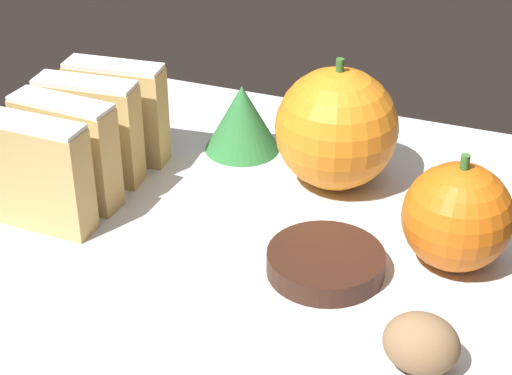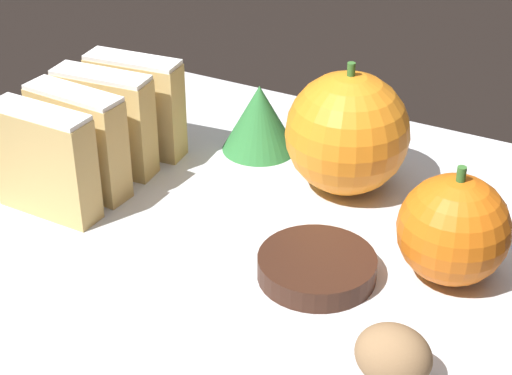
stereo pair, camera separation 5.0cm
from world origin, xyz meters
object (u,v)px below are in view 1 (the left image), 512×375
Objects in this scene: chocolate_cookie at (326,262)px; orange_near at (336,129)px; walnut at (421,344)px; orange_far at (457,217)px.

orange_near is at bearing 104.16° from chocolate_cookie.
walnut is (0.09, -0.15, -0.02)m from orange_near.
orange_far is at bearing 90.63° from walnut.
walnut is at bearing -41.57° from chocolate_cookie.
orange_near is 0.18m from walnut.
orange_near reaches higher than walnut.
orange_near is 2.35× the size of walnut.
chocolate_cookie is at bearing 138.43° from walnut.
walnut is at bearing -89.37° from orange_far.
walnut is at bearing -59.94° from orange_near.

